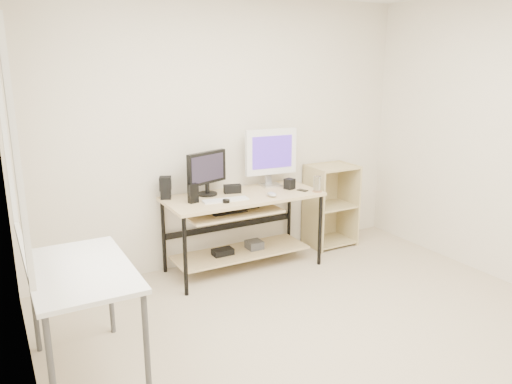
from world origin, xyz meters
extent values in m
cube|color=#C2B195|center=(0.00, 0.00, -0.01)|extent=(4.00, 4.00, 0.01)
cube|color=silver|center=(0.00, 2.00, 1.30)|extent=(4.00, 0.01, 2.60)
cube|color=silver|center=(-2.00, 0.00, 1.30)|extent=(0.01, 4.00, 2.60)
cube|color=white|center=(-1.98, 0.60, 1.55)|extent=(0.01, 1.00, 1.20)
cube|color=#CEB682|center=(0.00, 1.66, 0.73)|extent=(1.50, 0.65, 0.03)
cube|color=#CEB682|center=(-0.15, 1.60, 0.62)|extent=(0.90, 0.49, 0.02)
cube|color=#CEB682|center=(0.00, 1.71, 0.15)|extent=(1.35, 0.46, 0.02)
cube|color=black|center=(-0.20, 1.60, 0.64)|extent=(0.33, 0.22, 0.01)
cylinder|color=black|center=(0.05, 1.55, 0.64)|extent=(0.14, 0.01, 0.01)
cube|color=#434345|center=(0.15, 1.71, 0.20)|extent=(0.15, 0.15, 0.08)
cube|color=black|center=(-0.20, 1.71, 0.19)|extent=(0.20, 0.12, 0.06)
cylinder|color=black|center=(-0.71, 1.37, 0.36)|extent=(0.04, 0.04, 0.72)
cylinder|color=black|center=(-0.71, 1.94, 0.36)|extent=(0.04, 0.04, 0.72)
cylinder|color=black|center=(0.71, 1.37, 0.36)|extent=(0.04, 0.04, 0.72)
cylinder|color=black|center=(0.71, 1.94, 0.36)|extent=(0.04, 0.04, 0.72)
cube|color=white|center=(-1.68, 0.60, 0.73)|extent=(0.60, 1.00, 0.03)
cylinder|color=#434345|center=(-1.94, 0.14, 0.36)|extent=(0.04, 0.04, 0.72)
cylinder|color=#434345|center=(-1.94, 1.06, 0.36)|extent=(0.04, 0.04, 0.72)
cylinder|color=#434345|center=(-1.42, 0.14, 0.36)|extent=(0.04, 0.04, 0.72)
cylinder|color=#434345|center=(-1.42, 1.06, 0.36)|extent=(0.04, 0.04, 0.72)
cube|color=tan|center=(0.91, 1.78, 0.45)|extent=(0.02, 0.40, 0.90)
cube|color=tan|center=(1.39, 1.78, 0.45)|extent=(0.02, 0.40, 0.90)
cube|color=tan|center=(1.15, 1.97, 0.45)|extent=(0.50, 0.02, 0.90)
cube|color=tan|center=(1.15, 1.78, 0.04)|extent=(0.46, 0.38, 0.02)
cube|color=tan|center=(1.15, 1.78, 0.45)|extent=(0.46, 0.38, 0.02)
cube|color=tan|center=(1.15, 1.78, 0.88)|extent=(0.46, 0.38, 0.02)
cylinder|color=black|center=(-0.30, 1.82, 0.76)|extent=(0.19, 0.19, 0.02)
cylinder|color=black|center=(-0.30, 1.82, 0.82)|extent=(0.04, 0.04, 0.10)
cube|color=black|center=(-0.30, 1.82, 1.02)|extent=(0.44, 0.20, 0.30)
cube|color=black|center=(-0.30, 1.79, 1.02)|extent=(0.37, 0.14, 0.24)
cube|color=silver|center=(0.41, 1.84, 0.76)|extent=(0.20, 0.17, 0.02)
cylinder|color=silver|center=(0.41, 1.84, 0.82)|extent=(0.05, 0.05, 0.11)
cube|color=white|center=(0.41, 1.84, 1.10)|extent=(0.55, 0.10, 0.46)
cube|color=#4B2AB7|center=(0.41, 1.81, 1.10)|extent=(0.46, 0.05, 0.37)
cube|color=white|center=(-0.23, 1.55, 0.76)|extent=(0.43, 0.17, 0.01)
ellipsoid|color=#B9B9BE|center=(0.21, 1.47, 0.77)|extent=(0.08, 0.13, 0.04)
cube|color=black|center=(-0.06, 1.77, 0.79)|extent=(0.18, 0.11, 0.08)
cube|color=black|center=(-0.69, 1.88, 0.79)|extent=(0.12, 0.12, 0.08)
cube|color=black|center=(-0.69, 1.88, 0.90)|extent=(0.14, 0.14, 0.13)
cube|color=black|center=(0.51, 1.63, 0.80)|extent=(0.11, 0.11, 0.10)
cube|color=black|center=(-0.52, 1.63, 0.84)|extent=(0.10, 0.07, 0.18)
cylinder|color=black|center=(-0.25, 1.49, 0.76)|extent=(0.07, 0.07, 0.03)
cube|color=black|center=(0.59, 1.51, 0.75)|extent=(0.09, 0.12, 0.01)
cylinder|color=#A4724A|center=(0.69, 1.41, 0.75)|extent=(0.11, 0.11, 0.01)
cylinder|color=white|center=(0.69, 1.41, 0.83)|extent=(0.08, 0.08, 0.15)
camera|label=1|loc=(-2.10, -2.43, 1.99)|focal=35.00mm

